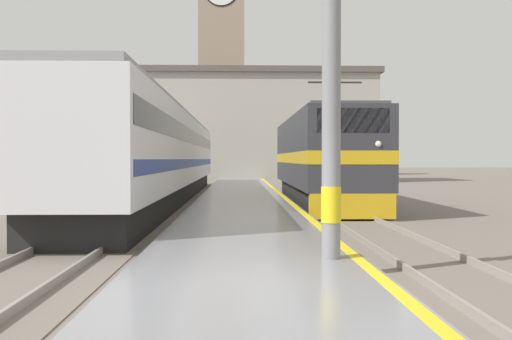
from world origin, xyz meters
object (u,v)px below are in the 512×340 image
(passenger_train, at_px, (164,154))
(clock_tower, at_px, (222,42))
(catenary_mast, at_px, (335,42))
(locomotive_train, at_px, (321,159))

(passenger_train, relative_size, clock_tower, 1.20)
(passenger_train, height_order, catenary_mast, catenary_mast)
(locomotive_train, relative_size, passenger_train, 0.44)
(passenger_train, bearing_deg, catenary_mast, -74.67)
(locomotive_train, distance_m, catenary_mast, 16.48)
(clock_tower, bearing_deg, passenger_train, -92.55)
(locomotive_train, height_order, clock_tower, clock_tower)
(locomotive_train, xyz_separation_m, catenary_mast, (-2.03, -16.24, 1.92))
(locomotive_train, height_order, catenary_mast, catenary_mast)
(clock_tower, bearing_deg, catenary_mast, -86.55)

